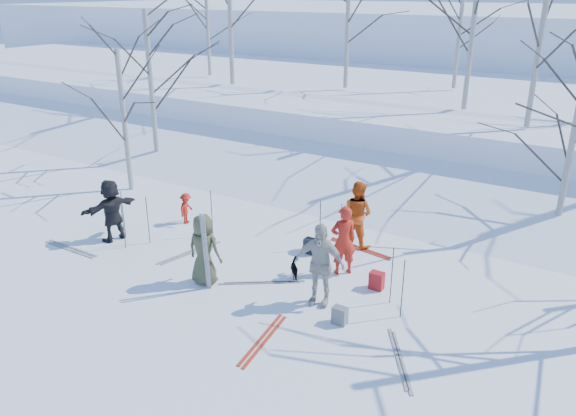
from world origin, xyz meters
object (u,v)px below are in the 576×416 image
Objects in this scene: backpack_dark at (311,246)px; skier_grey_west at (112,210)px; skier_olive_center at (204,249)px; skier_cream_east at (320,264)px; skier_red_seated at (186,208)px; backpack_red at (377,281)px; backpack_grey at (340,315)px; dog at (296,269)px; skier_redor_behind at (357,214)px; skier_red_north at (343,240)px.

skier_grey_west is at bearing -157.29° from backpack_dark.
skier_cream_east is at bearing -174.51° from skier_olive_center.
skier_red_seated is 2.20× the size of backpack_red.
skier_red_seated is 2.31× the size of backpack_dark.
backpack_grey is at bearing 174.78° from skier_olive_center.
skier_cream_east is at bearing -124.00° from backpack_red.
backpack_grey is at bearing -50.07° from backpack_dark.
backpack_red is (7.22, 1.27, -0.65)m from skier_grey_west.
skier_cream_east reaches higher than skier_red_seated.
backpack_red is at bearing 87.72° from backpack_grey.
skier_redor_behind is at bearing -143.92° from dog.
skier_cream_east reaches higher than backpack_red.
backpack_dark is at bearing 159.48° from backpack_red.
skier_olive_center is at bearing 68.39° from skier_redor_behind.
skier_olive_center reaches higher than backpack_dark.
backpack_dark is (1.33, 2.66, -0.65)m from skier_olive_center.
skier_redor_behind reaches higher than backpack_dark.
skier_olive_center is 4.29m from skier_redor_behind.
dog is (-0.84, -0.79, -0.64)m from skier_red_north.
skier_redor_behind is 1.04× the size of skier_grey_west.
dog is at bearing -148.57° from skier_olive_center.
backpack_grey is (1.35, -3.63, -0.71)m from skier_redor_behind.
skier_redor_behind is 6.61m from skier_grey_west.
skier_redor_behind reaches higher than skier_olive_center.
backpack_dark is (5.02, 2.10, -0.66)m from skier_grey_west.
skier_olive_center reaches higher than backpack_grey.
skier_red_north is (2.52, 2.12, 0.01)m from skier_olive_center.
dog is 2.17m from backpack_grey.
backpack_dark is at bearing -68.74° from skier_red_north.
dog is at bearing 87.66° from skier_redor_behind.
skier_redor_behind is 2.53m from dog.
skier_cream_east is at bearing 147.13° from backpack_grey.
skier_red_seated is 1.73× the size of dog.
skier_olive_center reaches higher than backpack_red.
skier_cream_east is (2.71, 0.59, 0.09)m from skier_olive_center.
backpack_red reaches higher than backpack_grey.
skier_olive_center is 0.90× the size of skier_cream_east.
skier_cream_east is at bearing -122.60° from skier_red_seated.
backpack_grey is at bearing -92.28° from backpack_red.
skier_cream_east is at bearing 100.89° from dog.
skier_red_north reaches higher than backpack_dark.
skier_cream_east reaches higher than skier_red_north.
skier_olive_center is 2.23m from dog.
skier_grey_west is (-3.68, 0.56, 0.01)m from skier_olive_center.
skier_redor_behind is 3.37× the size of dog.
skier_red_north reaches higher than skier_grey_west.
skier_red_north is at bearing 111.97° from skier_redor_behind.
skier_redor_behind reaches higher than skier_red_seated.
backpack_red is (0.83, 1.24, -0.74)m from skier_cream_east.
skier_red_north reaches higher than backpack_grey.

